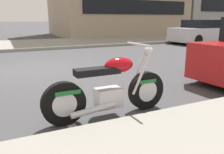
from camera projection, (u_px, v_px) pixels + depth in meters
The scene contains 5 objects.
ground_plane at pixel (34, 70), 6.94m from camera, with size 260.00×260.00×0.00m, color #3D3D3F.
sidewalk_far_curb at pixel (183, 38), 17.94m from camera, with size 120.00×5.00×0.14m, color gray.
parking_stall_stripe at pixel (65, 116), 3.63m from camera, with size 0.12×2.20×0.01m, color silver.
parked_motorcycle at pixel (110, 90), 3.55m from camera, with size 2.04×0.62×1.12m.
car_opposite_curb at pixel (204, 32), 14.39m from camera, with size 4.59×2.07×1.43m.
Camera 1 is at (-0.78, -7.14, 1.49)m, focal length 37.03 mm.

